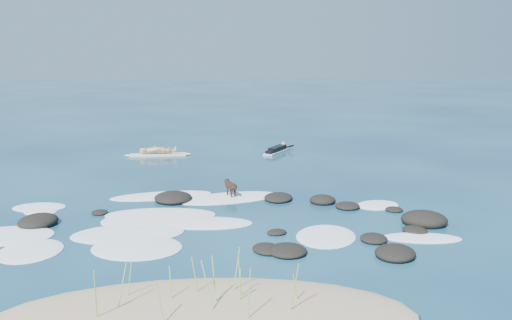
{
  "coord_description": "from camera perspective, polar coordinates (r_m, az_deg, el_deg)",
  "views": [
    {
      "loc": [
        0.38,
        -18.86,
        5.48
      ],
      "look_at": [
        1.9,
        4.0,
        0.9
      ],
      "focal_mm": 40.0,
      "sensor_mm": 36.0,
      "label": 1
    }
  ],
  "objects": [
    {
      "name": "standing_surfer_rig",
      "position": [
        29.33,
        -9.81,
        1.88
      ],
      "size": [
        3.39,
        0.77,
        1.93
      ],
      "rotation": [
        0.0,
        0.0,
        0.07
      ],
      "color": "beige",
      "rests_on": "ground"
    },
    {
      "name": "breaking_foam",
      "position": [
        18.48,
        -8.84,
        -6.05
      ],
      "size": [
        14.72,
        7.8,
        0.12
      ],
      "color": "white",
      "rests_on": "ground"
    },
    {
      "name": "paddling_surfer_rig",
      "position": [
        29.96,
        2.16,
        1.05
      ],
      "size": [
        1.77,
        2.37,
        0.44
      ],
      "rotation": [
        0.0,
        0.0,
        1.03
      ],
      "color": "silver",
      "rests_on": "ground"
    },
    {
      "name": "reef_rocks",
      "position": [
        17.99,
        0.21,
        -6.11
      ],
      "size": [
        15.24,
        7.6,
        0.55
      ],
      "color": "black",
      "rests_on": "ground"
    },
    {
      "name": "dog",
      "position": [
        21.03,
        -2.57,
        -2.58
      ],
      "size": [
        0.52,
        0.99,
        0.66
      ],
      "rotation": [
        0.0,
        0.0,
        1.96
      ],
      "color": "black",
      "rests_on": "ground"
    },
    {
      "name": "dune_grass",
      "position": [
        11.98,
        -5.3,
        -12.54
      ],
      "size": [
        4.11,
        1.67,
        1.21
      ],
      "color": "#88AA52",
      "rests_on": "ground"
    },
    {
      "name": "ground",
      "position": [
        19.64,
        -4.78,
        -4.94
      ],
      "size": [
        160.0,
        160.0,
        0.0
      ],
      "primitive_type": "plane",
      "color": "#0A2642",
      "rests_on": "ground"
    }
  ]
}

